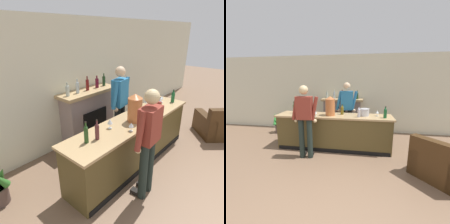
# 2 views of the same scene
# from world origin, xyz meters

# --- Properties ---
(wall_back_panel) EXTENTS (12.00, 0.07, 2.75)m
(wall_back_panel) POSITION_xyz_m (0.00, 4.22, 1.38)
(wall_back_panel) COLOR beige
(wall_back_panel) RESTS_ON ground_plane
(bar_counter) EXTENTS (3.11, 0.69, 0.95)m
(bar_counter) POSITION_xyz_m (-0.17, 2.63, 0.48)
(bar_counter) COLOR brown
(bar_counter) RESTS_ON ground_plane
(fireplace_stone) EXTENTS (1.43, 0.52, 1.55)m
(fireplace_stone) POSITION_xyz_m (-0.11, 3.96, 0.63)
(fireplace_stone) COLOR gray
(fireplace_stone) RESTS_ON ground_plane
(armchair_black) EXTENTS (1.26, 1.26, 0.82)m
(armchair_black) POSITION_xyz_m (2.11, 1.64, 0.26)
(armchair_black) COLOR #3D2612
(armchair_black) RESTS_ON ground_plane
(person_customer) EXTENTS (0.66, 0.32, 1.76)m
(person_customer) POSITION_xyz_m (-0.74, 1.99, 0.98)
(person_customer) COLOR #1F2A25
(person_customer) RESTS_ON ground_plane
(person_bartender) EXTENTS (0.65, 0.35, 1.81)m
(person_bartender) POSITION_xyz_m (0.12, 3.21, 1.01)
(person_bartender) COLOR black
(person_bartender) RESTS_ON ground_plane
(copper_dispenser) EXTENTS (0.26, 0.30, 0.51)m
(copper_dispenser) POSITION_xyz_m (-0.26, 2.58, 1.20)
(copper_dispenser) COLOR #B86838
(copper_dispenser) RESTS_ON bar_counter
(ice_bucket_steel) EXTENTS (0.24, 0.24, 0.19)m
(ice_bucket_steel) POSITION_xyz_m (0.65, 2.66, 1.04)
(ice_bucket_steel) COLOR silver
(ice_bucket_steel) RESTS_ON bar_counter
(wine_bottle_burgundy_dark) EXTENTS (0.08, 0.08, 0.29)m
(wine_bottle_burgundy_dark) POSITION_xyz_m (1.15, 2.51, 1.08)
(wine_bottle_burgundy_dark) COLOR #154E27
(wine_bottle_burgundy_dark) RESTS_ON bar_counter
(wine_bottle_rose_blush) EXTENTS (0.07, 0.07, 0.32)m
(wine_bottle_rose_blush) POSITION_xyz_m (-1.15, 2.63, 1.09)
(wine_bottle_rose_blush) COLOR #53262A
(wine_bottle_rose_blush) RESTS_ON bar_counter
(wine_bottle_chardonnay_pale) EXTENTS (0.08, 0.08, 0.28)m
(wine_bottle_chardonnay_pale) POSITION_xyz_m (0.04, 2.74, 1.07)
(wine_bottle_chardonnay_pale) COLOR brown
(wine_bottle_chardonnay_pale) RESTS_ON bar_counter
(wine_bottle_cabernet_heavy) EXTENTS (0.07, 0.07, 0.34)m
(wine_bottle_cabernet_heavy) POSITION_xyz_m (-1.32, 2.68, 1.09)
(wine_bottle_cabernet_heavy) COLOR #23451D
(wine_bottle_cabernet_heavy) RESTS_ON bar_counter
(wine_bottle_riesling_slim) EXTENTS (0.07, 0.07, 0.28)m
(wine_bottle_riesling_slim) POSITION_xyz_m (0.50, 2.50, 1.07)
(wine_bottle_riesling_slim) COLOR #B2B4C2
(wine_bottle_riesling_slim) RESTS_ON bar_counter
(wine_glass_near_bucket) EXTENTS (0.08, 0.08, 0.15)m
(wine_glass_near_bucket) POSITION_xyz_m (0.98, 2.69, 1.05)
(wine_glass_near_bucket) COLOR silver
(wine_glass_near_bucket) RESTS_ON bar_counter
(wine_glass_back_row) EXTENTS (0.09, 0.09, 0.17)m
(wine_glass_back_row) POSITION_xyz_m (-0.76, 2.72, 1.07)
(wine_glass_back_row) COLOR silver
(wine_glass_back_row) RESTS_ON bar_counter
(wine_glass_by_dispenser) EXTENTS (0.08, 0.08, 0.17)m
(wine_glass_by_dispenser) POSITION_xyz_m (0.53, 2.82, 1.07)
(wine_glass_by_dispenser) COLOR silver
(wine_glass_by_dispenser) RESTS_ON bar_counter
(wine_glass_mid_counter) EXTENTS (0.08, 0.08, 0.15)m
(wine_glass_mid_counter) POSITION_xyz_m (-0.61, 2.40, 1.05)
(wine_glass_mid_counter) COLOR silver
(wine_glass_mid_counter) RESTS_ON bar_counter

